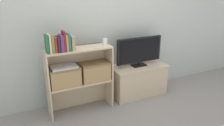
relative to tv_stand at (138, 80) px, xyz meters
The scene contains 20 objects.
ground_plane 0.57m from the tv_stand, 157.15° to the right, with size 16.00×16.00×0.00m, color gray.
wall_back 1.10m from the tv_stand, 153.67° to the left, with size 10.00×0.05×2.40m.
tv_stand is the anchor object (origin of this frame).
tv 0.47m from the tv_stand, 90.00° to the right, with size 0.73×0.14×0.44m.
bookshelf_lower_tier 0.94m from the tv_stand, behind, with size 0.85×0.27×0.41m.
bookshelf_upper_tier 1.05m from the tv_stand, behind, with size 0.85×0.27×0.46m.
book_forest 1.52m from the tv_stand, behind, with size 0.03×0.13×0.22m.
book_ivory 1.50m from the tv_stand, behind, with size 0.02×0.16×0.21m.
book_olive 1.47m from the tv_stand, behind, with size 0.03×0.14×0.22m.
book_crimson 1.43m from the tv_stand, behind, with size 0.02×0.14×0.18m.
book_charcoal 1.40m from the tv_stand, behind, with size 0.03×0.16×0.18m.
book_plum 1.37m from the tv_stand, behind, with size 0.04×0.16×0.19m.
book_maroon 1.36m from the tv_stand, behind, with size 0.02×0.15×0.24m.
book_mustard 1.32m from the tv_stand, behind, with size 0.02×0.13×0.19m.
book_teal 1.30m from the tv_stand, behind, with size 0.03×0.13×0.20m.
book_tan 1.26m from the tv_stand, behind, with size 0.04×0.16×0.17m.
baby_monitor 0.90m from the tv_stand, behind, with size 0.05×0.03×0.12m.
storage_basket_left 1.19m from the tv_stand, behind, with size 0.38×0.24×0.25m.
storage_basket_right 0.81m from the tv_stand, behind, with size 0.38×0.24×0.25m.
laptop 1.23m from the tv_stand, behind, with size 0.32×0.22×0.02m.
Camera 1 is at (-1.21, -2.41, 1.63)m, focal length 35.00 mm.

